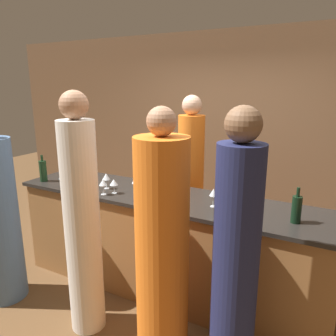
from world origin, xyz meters
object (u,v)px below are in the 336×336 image
guest_3 (162,251)px  wine_bottle_0 (231,208)px  guest_2 (82,223)px  wine_bottle_2 (43,171)px  guest_1 (235,263)px  bartender (191,185)px  wine_bottle_1 (297,209)px

guest_3 → wine_bottle_0: (0.36, 0.46, 0.25)m
guest_2 → wine_bottle_0: size_ratio=6.62×
wine_bottle_0 → wine_bottle_2: size_ratio=1.04×
guest_2 → guest_3: guest_2 is taller
guest_1 → wine_bottle_0: size_ratio=6.37×
guest_1 → guest_3: (-0.53, -0.04, -0.03)m
bartender → guest_3: 1.54m
guest_1 → wine_bottle_2: bearing=167.9°
wine_bottle_0 → wine_bottle_1: size_ratio=1.07×
guest_1 → wine_bottle_0: bearing=112.3°
wine_bottle_0 → wine_bottle_2: wine_bottle_0 is taller
guest_1 → wine_bottle_1: guest_1 is taller
guest_2 → wine_bottle_2: size_ratio=6.87×
guest_1 → guest_2: (-1.27, -0.07, 0.04)m
guest_1 → guest_3: guest_1 is taller
wine_bottle_0 → guest_3: bearing=-127.8°
wine_bottle_1 → wine_bottle_0: bearing=-154.1°
bartender → guest_1: bartender is taller
bartender → guest_1: bearing=124.3°
guest_1 → wine_bottle_1: 0.73m
wine_bottle_1 → wine_bottle_2: 2.63m
wine_bottle_0 → wine_bottle_1: bearing=25.9°
guest_2 → wine_bottle_2: bearing=152.2°
wine_bottle_0 → bartender: bearing=128.5°
bartender → wine_bottle_2: bearing=34.1°
guest_3 → wine_bottle_1: size_ratio=6.78×
guest_2 → wine_bottle_2: 1.23m
guest_2 → wine_bottle_1: size_ratio=7.12×
guest_2 → wine_bottle_1: 1.71m
guest_1 → wine_bottle_0: 0.50m
wine_bottle_1 → wine_bottle_2: (-2.63, -0.13, 0.01)m
wine_bottle_1 → wine_bottle_2: size_ratio=0.96×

